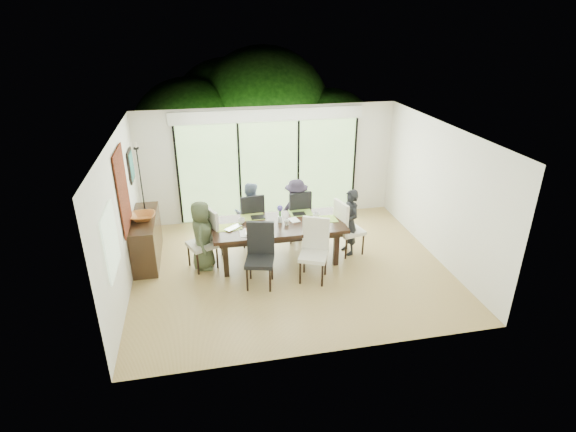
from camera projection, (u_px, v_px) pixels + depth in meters
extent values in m
cube|color=olive|center=(291.00, 267.00, 8.86)|extent=(6.00, 5.00, 0.01)
cube|color=white|center=(291.00, 132.00, 7.75)|extent=(6.00, 5.00, 0.01)
cube|color=silver|center=(269.00, 164.00, 10.55)|extent=(6.00, 0.02, 2.70)
cube|color=silver|center=(329.00, 274.00, 6.06)|extent=(6.00, 0.02, 2.70)
cube|color=white|center=(121.00, 218.00, 7.76)|extent=(0.02, 5.00, 2.70)
cube|color=silver|center=(440.00, 192.00, 8.85)|extent=(0.02, 5.00, 2.70)
cube|color=#598C3F|center=(269.00, 170.00, 10.57)|extent=(4.20, 0.02, 2.30)
cube|color=white|center=(268.00, 115.00, 10.03)|extent=(4.40, 0.06, 0.28)
cube|color=black|center=(178.00, 176.00, 10.18)|extent=(0.05, 0.04, 2.30)
cube|color=black|center=(240.00, 172.00, 10.44)|extent=(0.05, 0.04, 2.30)
cube|color=black|center=(298.00, 169.00, 10.69)|extent=(0.05, 0.04, 2.30)
cube|color=black|center=(354.00, 165.00, 10.95)|extent=(0.05, 0.04, 2.30)
cube|color=#8CAD7F|center=(111.00, 241.00, 6.63)|extent=(0.02, 0.90, 1.00)
cube|color=brown|center=(264.00, 204.00, 11.92)|extent=(6.00, 1.80, 0.10)
cube|color=brown|center=(259.00, 173.00, 12.39)|extent=(6.00, 0.08, 0.06)
sphere|color=#14380F|center=(190.00, 136.00, 12.59)|extent=(3.20, 3.20, 3.20)
sphere|color=#14380F|center=(264.00, 116.00, 13.37)|extent=(4.00, 4.00, 4.00)
sphere|color=#14380F|center=(329.00, 137.00, 13.21)|extent=(2.80, 2.80, 2.80)
sphere|color=#14380F|center=(229.00, 118.00, 13.89)|extent=(3.60, 3.60, 3.60)
cube|color=black|center=(278.00, 225.00, 8.83)|extent=(2.58, 1.18, 0.06)
cube|color=black|center=(278.00, 229.00, 8.87)|extent=(2.37, 0.97, 0.11)
cube|color=black|center=(226.00, 259.00, 8.42)|extent=(0.10, 0.10, 0.74)
cube|color=black|center=(336.00, 248.00, 8.81)|extent=(0.10, 0.10, 0.74)
cube|color=black|center=(223.00, 238.00, 9.18)|extent=(0.10, 0.10, 0.74)
cube|color=black|center=(324.00, 229.00, 9.58)|extent=(0.10, 0.10, 0.74)
imported|color=#444F34|center=(202.00, 235.00, 8.59)|extent=(0.52, 0.71, 1.39)
imported|color=black|center=(350.00, 222.00, 9.13)|extent=(0.53, 0.72, 1.39)
imported|color=slate|center=(250.00, 214.00, 9.52)|extent=(0.71, 0.52, 1.39)
imported|color=#272031|center=(296.00, 210.00, 9.71)|extent=(0.67, 0.44, 1.39)
cube|color=#96A83C|center=(230.00, 227.00, 8.64)|extent=(0.47, 0.34, 0.01)
cube|color=#96C345|center=(325.00, 219.00, 8.99)|extent=(0.47, 0.34, 0.01)
cube|color=#8FA73B|center=(253.00, 217.00, 9.09)|extent=(0.47, 0.34, 0.01)
cube|color=olive|center=(301.00, 213.00, 9.27)|extent=(0.47, 0.34, 0.01)
cube|color=white|center=(252.00, 232.00, 8.45)|extent=(0.47, 0.34, 0.01)
cube|color=black|center=(258.00, 217.00, 9.06)|extent=(0.28, 0.19, 0.01)
cube|color=black|center=(299.00, 214.00, 9.22)|extent=(0.26, 0.18, 0.01)
cube|color=white|center=(313.00, 221.00, 8.90)|extent=(0.32, 0.24, 0.00)
cube|color=white|center=(252.00, 232.00, 8.44)|extent=(0.28, 0.28, 0.03)
cube|color=#C96117|center=(252.00, 231.00, 8.43)|extent=(0.22, 0.22, 0.02)
cylinder|color=silver|center=(280.00, 219.00, 8.85)|extent=(0.09, 0.09, 0.13)
cylinder|color=#337226|center=(280.00, 213.00, 8.79)|extent=(0.04, 0.04, 0.17)
sphere|color=#5749B8|center=(280.00, 208.00, 8.75)|extent=(0.12, 0.12, 0.12)
imported|color=silver|center=(235.00, 229.00, 8.57)|extent=(0.42, 0.40, 0.03)
imported|color=white|center=(242.00, 221.00, 8.80)|extent=(0.15, 0.15, 0.10)
imported|color=white|center=(287.00, 223.00, 8.74)|extent=(0.13, 0.13, 0.10)
imported|color=white|center=(316.00, 216.00, 9.03)|extent=(0.19, 0.19, 0.10)
imported|color=white|center=(290.00, 221.00, 8.90)|extent=(0.22, 0.27, 0.02)
cube|color=black|center=(147.00, 238.00, 8.99)|extent=(0.46, 1.64, 0.92)
imported|color=#985421|center=(143.00, 217.00, 8.69)|extent=(0.49, 0.49, 0.12)
cylinder|color=black|center=(145.00, 210.00, 9.10)|extent=(0.10, 0.10, 0.04)
cylinder|color=black|center=(141.00, 180.00, 8.84)|extent=(0.02, 0.02, 1.28)
cylinder|color=black|center=(136.00, 148.00, 8.58)|extent=(0.10, 0.10, 0.03)
cylinder|color=silver|center=(136.00, 145.00, 8.55)|extent=(0.04, 0.04, 0.10)
cube|color=maroon|center=(123.00, 190.00, 7.98)|extent=(0.02, 1.00, 1.50)
cube|color=black|center=(131.00, 166.00, 9.12)|extent=(0.03, 0.55, 0.65)
cube|color=#1B5954|center=(132.00, 166.00, 9.12)|extent=(0.01, 0.45, 0.55)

